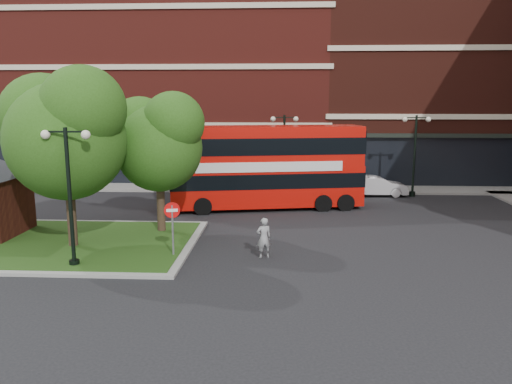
# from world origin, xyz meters

# --- Properties ---
(ground) EXTENTS (120.00, 120.00, 0.00)m
(ground) POSITION_xyz_m (0.00, 0.00, 0.00)
(ground) COLOR black
(ground) RESTS_ON ground
(pavement_far) EXTENTS (44.00, 3.00, 0.12)m
(pavement_far) POSITION_xyz_m (0.00, 16.50, 0.06)
(pavement_far) COLOR slate
(pavement_far) RESTS_ON ground
(terrace_far_left) EXTENTS (26.00, 12.00, 14.00)m
(terrace_far_left) POSITION_xyz_m (-8.00, 24.00, 7.00)
(terrace_far_left) COLOR maroon
(terrace_far_left) RESTS_ON ground
(terrace_far_right) EXTENTS (18.00, 12.00, 16.00)m
(terrace_far_right) POSITION_xyz_m (14.00, 24.00, 8.00)
(terrace_far_right) COLOR #471911
(terrace_far_right) RESTS_ON ground
(traffic_island) EXTENTS (12.60, 7.60, 0.15)m
(traffic_island) POSITION_xyz_m (-8.00, 3.00, 0.07)
(traffic_island) COLOR gray
(traffic_island) RESTS_ON ground
(tree_island_west) EXTENTS (5.40, 4.71, 7.21)m
(tree_island_west) POSITION_xyz_m (-6.60, 2.58, 4.79)
(tree_island_west) COLOR #2D2116
(tree_island_west) RESTS_ON ground
(tree_island_east) EXTENTS (4.46, 3.90, 6.29)m
(tree_island_east) POSITION_xyz_m (-3.58, 5.06, 4.24)
(tree_island_east) COLOR #2D2116
(tree_island_east) RESTS_ON ground
(lamp_island) EXTENTS (1.72, 0.36, 5.00)m
(lamp_island) POSITION_xyz_m (-5.50, 0.20, 2.83)
(lamp_island) COLOR black
(lamp_island) RESTS_ON ground
(lamp_far_left) EXTENTS (1.72, 0.36, 5.00)m
(lamp_far_left) POSITION_xyz_m (2.00, 14.50, 2.83)
(lamp_far_left) COLOR black
(lamp_far_left) RESTS_ON ground
(lamp_far_right) EXTENTS (1.72, 0.36, 5.00)m
(lamp_far_right) POSITION_xyz_m (10.00, 14.50, 2.83)
(lamp_far_right) COLOR black
(lamp_far_right) RESTS_ON ground
(bus) EXTENTS (10.65, 4.19, 3.97)m
(bus) POSITION_xyz_m (1.03, 10.57, 2.60)
(bus) COLOR #BB0E07
(bus) RESTS_ON ground
(woman) EXTENTS (0.66, 0.54, 1.56)m
(woman) POSITION_xyz_m (1.21, 1.74, 0.78)
(woman) COLOR gray
(woman) RESTS_ON ground
(car_silver) EXTENTS (3.82, 1.82, 1.26)m
(car_silver) POSITION_xyz_m (-0.93, 14.50, 0.63)
(car_silver) COLOR #B5B8BD
(car_silver) RESTS_ON ground
(car_white) EXTENTS (3.83, 1.50, 1.24)m
(car_white) POSITION_xyz_m (7.76, 14.50, 0.62)
(car_white) COLOR silver
(car_white) RESTS_ON ground
(no_entry_sign) EXTENTS (0.59, 0.17, 2.16)m
(no_entry_sign) POSITION_xyz_m (-2.21, 1.50, 1.54)
(no_entry_sign) COLOR slate
(no_entry_sign) RESTS_ON ground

